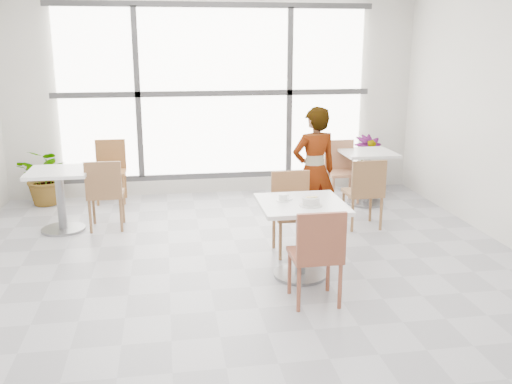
{
  "coord_description": "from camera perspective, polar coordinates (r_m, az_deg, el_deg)",
  "views": [
    {
      "loc": [
        -0.73,
        -4.79,
        2.22
      ],
      "look_at": [
        0.0,
        -0.3,
        1.0
      ],
      "focal_mm": 39.42,
      "sensor_mm": 36.0,
      "label": 1
    }
  ],
  "objects": [
    {
      "name": "floor",
      "position": [
        5.33,
        -0.52,
        -9.61
      ],
      "size": [
        7.0,
        7.0,
        0.0
      ],
      "primitive_type": "plane",
      "color": "#9E9EA5",
      "rests_on": "ground"
    },
    {
      "name": "bg_chair_left_near",
      "position": [
        6.96,
        -15.09,
        0.18
      ],
      "size": [
        0.42,
        0.42,
        0.87
      ],
      "rotation": [
        0.0,
        0.0,
        3.14
      ],
      "color": "brown",
      "rests_on": "ground"
    },
    {
      "name": "window",
      "position": [
        8.29,
        -4.18,
        9.97
      ],
      "size": [
        4.6,
        0.07,
        2.52
      ],
      "color": "white",
      "rests_on": "ground"
    },
    {
      "name": "oatmeal_bowl",
      "position": [
        5.21,
        5.58,
        -0.94
      ],
      "size": [
        0.21,
        0.21,
        0.1
      ],
      "color": "silver",
      "rests_on": "main_table"
    },
    {
      "name": "plant_left",
      "position": [
        8.36,
        -20.44,
        1.47
      ],
      "size": [
        0.91,
        0.85,
        0.8
      ],
      "primitive_type": "imported",
      "rotation": [
        0.0,
        0.0,
        -0.39
      ],
      "color": "#5A8C4A",
      "rests_on": "ground"
    },
    {
      "name": "main_table",
      "position": [
        5.4,
        4.6,
        -3.36
      ],
      "size": [
        0.8,
        0.8,
        0.75
      ],
      "color": "white",
      "rests_on": "ground"
    },
    {
      "name": "bg_table_right",
      "position": [
        8.01,
        11.18,
        2.21
      ],
      "size": [
        0.7,
        0.7,
        0.75
      ],
      "color": "silver",
      "rests_on": "ground"
    },
    {
      "name": "bg_chair_left_far",
      "position": [
        8.29,
        -14.52,
        2.54
      ],
      "size": [
        0.42,
        0.42,
        0.87
      ],
      "color": "brown",
      "rests_on": "ground"
    },
    {
      "name": "wall_front",
      "position": [
        1.64,
        18.48,
        -11.68
      ],
      "size": [
        6.0,
        0.0,
        6.0
      ],
      "primitive_type": "plane",
      "rotation": [
        -1.57,
        0.0,
        0.0
      ],
      "color": "silver",
      "rests_on": "ground"
    },
    {
      "name": "person",
      "position": [
        6.6,
        5.92,
        2.1
      ],
      "size": [
        0.61,
        0.47,
        1.51
      ],
      "primitive_type": "imported",
      "rotation": [
        0.0,
        0.0,
        3.34
      ],
      "color": "black",
      "rests_on": "ground"
    },
    {
      "name": "bg_chair_right_far",
      "position": [
        8.07,
        8.59,
        2.52
      ],
      "size": [
        0.42,
        0.42,
        0.87
      ],
      "color": "#9E694A",
      "rests_on": "ground"
    },
    {
      "name": "coffee_cup",
      "position": [
        5.36,
        2.78,
        -0.59
      ],
      "size": [
        0.16,
        0.13,
        0.07
      ],
      "color": "white",
      "rests_on": "main_table"
    },
    {
      "name": "chair_near",
      "position": [
        4.82,
        6.25,
        -5.96
      ],
      "size": [
        0.42,
        0.42,
        0.87
      ],
      "rotation": [
        0.0,
        0.0,
        3.14
      ],
      "color": "brown",
      "rests_on": "ground"
    },
    {
      "name": "wall_back",
      "position": [
        8.35,
        -4.22,
        10.01
      ],
      "size": [
        6.0,
        0.0,
        6.0
      ],
      "primitive_type": "plane",
      "rotation": [
        1.57,
        0.0,
        0.0
      ],
      "color": "silver",
      "rests_on": "ground"
    },
    {
      "name": "plant_right",
      "position": [
        8.72,
        11.24,
        2.83
      ],
      "size": [
        0.57,
        0.57,
        0.85
      ],
      "primitive_type": "imported",
      "rotation": [
        0.0,
        0.0,
        0.22
      ],
      "color": "#4B7D3B",
      "rests_on": "ground"
    },
    {
      "name": "bg_chair_right_near",
      "position": [
        6.91,
        11.02,
        0.31
      ],
      "size": [
        0.42,
        0.42,
        0.87
      ],
      "rotation": [
        0.0,
        0.0,
        3.14
      ],
      "color": "brown",
      "rests_on": "ground"
    },
    {
      "name": "bg_table_left",
      "position": [
        7.11,
        -19.27,
        0.04
      ],
      "size": [
        0.7,
        0.7,
        0.75
      ],
      "color": "white",
      "rests_on": "ground"
    },
    {
      "name": "chair_far",
      "position": [
        6.07,
        3.68,
        -1.47
      ],
      "size": [
        0.42,
        0.42,
        0.87
      ],
      "color": "#8E5D38",
      "rests_on": "ground"
    }
  ]
}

